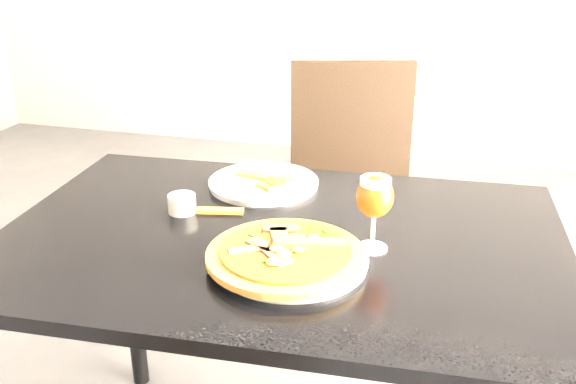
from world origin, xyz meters
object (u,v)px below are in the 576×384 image
(dining_table, at_px, (280,271))
(beer_glass, at_px, (375,197))
(pizza, at_px, (287,253))
(chair_far, at_px, (353,195))

(dining_table, xyz_separation_m, beer_glass, (0.20, -0.02, 0.20))
(pizza, relative_size, beer_glass, 1.95)
(chair_far, bearing_deg, pizza, -104.35)
(dining_table, bearing_deg, beer_glass, -7.57)
(beer_glass, bearing_deg, dining_table, 175.30)
(pizza, xyz_separation_m, beer_glass, (0.15, 0.11, 0.09))
(dining_table, bearing_deg, pizza, -72.14)
(pizza, distance_m, beer_glass, 0.21)
(dining_table, relative_size, chair_far, 1.31)
(chair_far, xyz_separation_m, pizza, (0.02, -0.92, 0.26))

